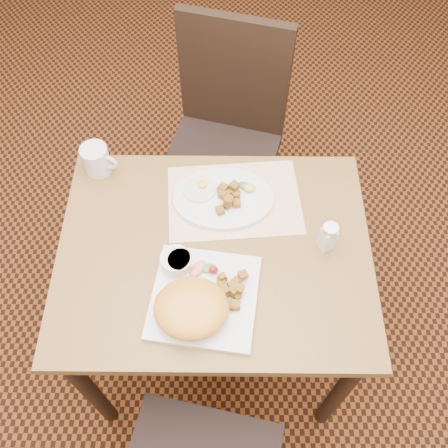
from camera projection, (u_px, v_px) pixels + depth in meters
ground at (217, 339)px, 2.06m from camera, size 8.00×8.00×0.00m
table at (215, 268)px, 1.52m from camera, size 0.90×0.70×0.75m
chair_far at (226, 131)px, 1.96m from camera, size 0.52×0.52×0.97m
placemat at (234, 200)px, 1.52m from camera, size 0.42×0.31×0.00m
plate_square at (204, 297)px, 1.34m from camera, size 0.32×0.32×0.02m
plate_oval at (223, 198)px, 1.51m from camera, size 0.31×0.23×0.02m
hollandaise_mound at (191, 308)px, 1.28m from camera, size 0.20×0.18×0.07m
ramekin at (176, 261)px, 1.36m from camera, size 0.09×0.08×0.05m
garnish_sq at (204, 269)px, 1.37m from camera, size 0.09×0.07×0.03m
fried_egg at (200, 189)px, 1.52m from camera, size 0.10×0.10×0.02m
garnish_ov at (248, 187)px, 1.51m from camera, size 0.06×0.05×0.02m
salt_shaker at (328, 236)px, 1.39m from camera, size 0.06×0.06×0.10m
coffee_mug at (97, 160)px, 1.55m from camera, size 0.11×0.08×0.10m
home_fries_sq at (231, 290)px, 1.33m from camera, size 0.10×0.11×0.04m
home_fries_ov at (228, 196)px, 1.49m from camera, size 0.08×0.11×0.04m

